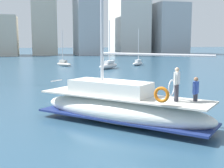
# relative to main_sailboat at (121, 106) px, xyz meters

# --- Properties ---
(ground_plane) EXTENTS (400.00, 400.00, 0.00)m
(ground_plane) POSITION_rel_main_sailboat_xyz_m (0.73, 1.03, -0.91)
(ground_plane) COLOR #2D516B
(main_sailboat) EXTENTS (8.35, 8.62, 13.06)m
(main_sailboat) POSITION_rel_main_sailboat_xyz_m (0.00, 0.00, 0.00)
(main_sailboat) COLOR white
(main_sailboat) RESTS_ON ground
(moored_sloop_near) EXTENTS (4.48, 4.58, 7.45)m
(moored_sloop_near) POSITION_rel_main_sailboat_xyz_m (7.03, 30.88, -0.35)
(moored_sloop_near) COLOR white
(moored_sloop_near) RESTS_ON ground
(moored_catamaran) EXTENTS (3.30, 3.41, 6.45)m
(moored_catamaran) POSITION_rel_main_sailboat_xyz_m (13.73, 36.16, -0.44)
(moored_catamaran) COLOR white
(moored_catamaran) RESTS_ON ground
(moored_cutter_left) EXTENTS (2.76, 3.85, 6.17)m
(moored_cutter_left) POSITION_rel_main_sailboat_xyz_m (0.78, 37.91, -0.45)
(moored_cutter_left) COLOR #B7B2A8
(moored_cutter_left) RESTS_ON ground
(waterfront_buildings) EXTENTS (89.95, 19.10, 26.90)m
(waterfront_buildings) POSITION_rel_main_sailboat_xyz_m (4.60, 83.64, 9.78)
(waterfront_buildings) COLOR beige
(waterfront_buildings) RESTS_ON ground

